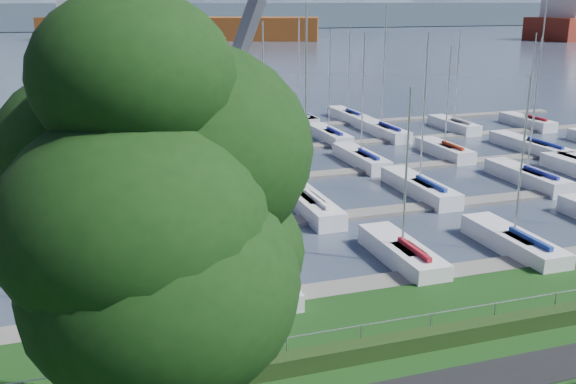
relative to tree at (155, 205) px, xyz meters
name	(u,v)px	position (x,y,z in m)	size (l,w,h in m)	color
water	(99,35)	(9.12, 266.61, -9.24)	(800.00, 540.00, 0.20)	#3D4659
hedge	(389,346)	(9.12, 6.21, -8.49)	(80.00, 0.70, 0.70)	#1F3513
fence	(385,321)	(9.12, 6.61, -7.64)	(0.04, 0.04, 80.00)	#95969D
foothill	(91,15)	(9.12, 336.61, -2.84)	(900.00, 80.00, 12.00)	#445463
docks	(231,182)	(9.12, 32.61, -9.06)	(90.00, 41.60, 0.25)	slate
tree	(155,205)	(0.00, 0.00, 0.00)	(6.81, 9.67, 13.60)	black
crane	(249,107)	(10.94, 33.53, -3.52)	(7.47, 13.01, 22.35)	slate
cargo_ship_mid	(168,29)	(31.28, 222.64, -5.29)	(97.47, 52.62, 21.50)	brown
sailboat_fleet	(205,103)	(7.97, 35.64, -3.37)	(76.28, 49.29, 13.57)	silver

